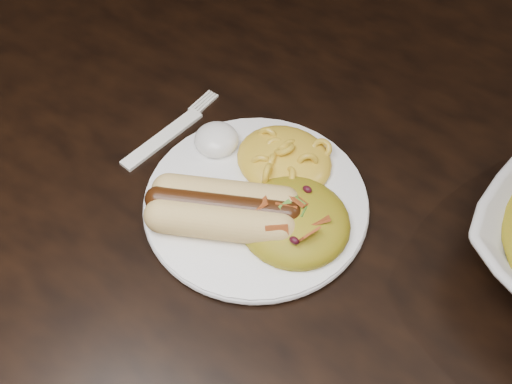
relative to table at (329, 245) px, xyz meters
The scene contains 7 objects.
table is the anchor object (origin of this frame).
plate 0.13m from the table, 132.89° to the right, with size 0.21×0.21×0.01m, color white.
hotdog 0.17m from the table, 124.02° to the right, with size 0.11×0.11×0.03m.
mac_and_cheese 0.13m from the table, behind, with size 0.09×0.09×0.04m, color gold.
sour_cream 0.17m from the table, 166.95° to the right, with size 0.04×0.04×0.03m, color white.
taco_salad 0.14m from the table, 98.87° to the right, with size 0.10×0.10×0.04m.
fork 0.21m from the table, 164.69° to the right, with size 0.02×0.13×0.00m, color white.
Camera 1 is at (0.14, -0.32, 1.20)m, focal length 42.00 mm.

